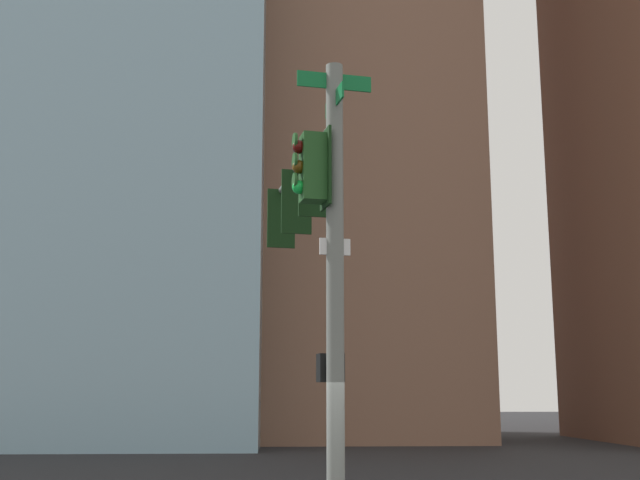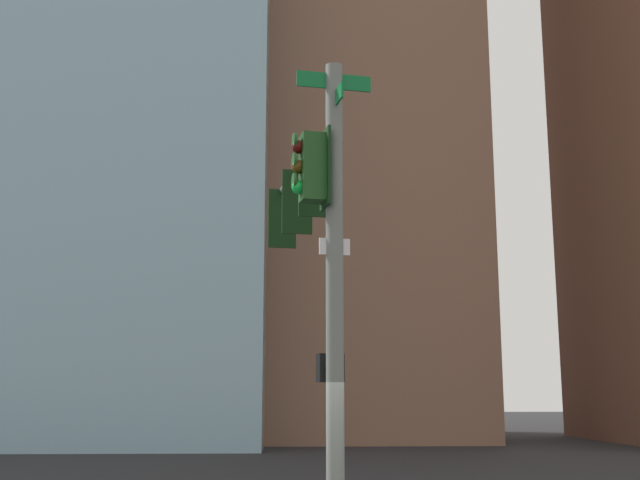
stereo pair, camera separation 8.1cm
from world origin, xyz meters
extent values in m
cylinder|color=slate|center=(0.09, 0.28, 3.58)|extent=(0.25, 0.25, 7.16)
cylinder|color=slate|center=(-0.39, 2.79, 6.25)|extent=(1.08, 5.05, 0.12)
cylinder|color=slate|center=(-0.08, 1.18, 5.80)|extent=(0.28, 1.04, 0.75)
cube|color=#0F6B33|center=(0.09, 0.28, 6.91)|extent=(1.12, 0.24, 0.24)
cube|color=#0F6B33|center=(0.09, 0.28, 6.61)|extent=(0.21, 0.95, 0.24)
cube|color=white|center=(0.09, 0.28, 4.41)|extent=(0.45, 0.11, 0.24)
cube|color=#1E4C1E|center=(-0.17, 1.67, 5.69)|extent=(0.40, 0.40, 1.00)
cube|color=black|center=(-0.14, 1.49, 5.69)|extent=(0.54, 0.14, 1.16)
sphere|color=red|center=(-0.21, 1.88, 5.99)|extent=(0.20, 0.20, 0.20)
cylinder|color=#1E4C1E|center=(-0.22, 1.94, 6.08)|extent=(0.23, 0.08, 0.23)
sphere|color=#4C330A|center=(-0.21, 1.88, 5.69)|extent=(0.20, 0.20, 0.20)
cylinder|color=#1E4C1E|center=(-0.22, 1.94, 5.78)|extent=(0.23, 0.08, 0.23)
sphere|color=#0A3819|center=(-0.21, 1.88, 5.39)|extent=(0.20, 0.20, 0.20)
cylinder|color=#1E4C1E|center=(-0.22, 1.94, 5.48)|extent=(0.23, 0.08, 0.23)
cube|color=#1E4C1E|center=(-0.44, 3.07, 5.69)|extent=(0.40, 0.40, 1.00)
cube|color=black|center=(-0.40, 2.88, 5.69)|extent=(0.54, 0.14, 1.16)
sphere|color=#470A07|center=(-0.48, 3.27, 5.99)|extent=(0.20, 0.20, 0.20)
cylinder|color=#1E4C1E|center=(-0.49, 3.34, 6.08)|extent=(0.23, 0.08, 0.23)
sphere|color=#4C330A|center=(-0.48, 3.27, 5.69)|extent=(0.20, 0.20, 0.20)
cylinder|color=#1E4C1E|center=(-0.49, 3.34, 5.78)|extent=(0.23, 0.08, 0.23)
sphere|color=green|center=(-0.48, 3.27, 5.39)|extent=(0.20, 0.20, 0.20)
cylinder|color=#1E4C1E|center=(-0.49, 3.34, 5.48)|extent=(0.23, 0.08, 0.23)
cube|color=#1E4C1E|center=(-0.71, 4.47, 5.69)|extent=(0.40, 0.40, 1.00)
cube|color=black|center=(-0.67, 4.28, 5.69)|extent=(0.54, 0.14, 1.16)
sphere|color=red|center=(-0.75, 4.67, 5.99)|extent=(0.20, 0.20, 0.20)
cylinder|color=#1E4C1E|center=(-0.76, 4.73, 6.08)|extent=(0.23, 0.08, 0.23)
sphere|color=#4C330A|center=(-0.75, 4.67, 5.69)|extent=(0.20, 0.20, 0.20)
cylinder|color=#1E4C1E|center=(-0.76, 4.73, 5.78)|extent=(0.23, 0.08, 0.23)
sphere|color=#0A3819|center=(-0.75, 4.67, 5.39)|extent=(0.20, 0.20, 0.20)
cylinder|color=#1E4C1E|center=(-0.76, 4.73, 5.48)|extent=(0.23, 0.08, 0.23)
cube|color=#1E4C1E|center=(-0.23, 0.22, 5.55)|extent=(0.40, 0.40, 1.00)
cube|color=black|center=(-0.04, 0.25, 5.55)|extent=(0.14, 0.54, 1.16)
sphere|color=#470A07|center=(-0.43, 0.18, 5.85)|extent=(0.20, 0.20, 0.20)
cylinder|color=#1E4C1E|center=(-0.49, 0.17, 5.94)|extent=(0.08, 0.23, 0.23)
sphere|color=#4C330A|center=(-0.43, 0.18, 5.55)|extent=(0.20, 0.20, 0.20)
cylinder|color=#1E4C1E|center=(-0.49, 0.17, 5.64)|extent=(0.08, 0.23, 0.23)
sphere|color=green|center=(-0.43, 0.18, 5.25)|extent=(0.20, 0.20, 0.20)
cylinder|color=#1E4C1E|center=(-0.49, 0.17, 5.34)|extent=(0.08, 0.23, 0.23)
cube|color=black|center=(0.04, 0.55, 2.70)|extent=(0.40, 0.32, 0.40)
cube|color=#EA5914|center=(0.02, 0.68, 2.70)|extent=(0.25, 0.07, 0.28)
camera|label=1|loc=(-0.69, -11.00, 2.33)|focal=45.22mm
camera|label=2|loc=(-0.61, -11.00, 2.33)|focal=45.22mm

